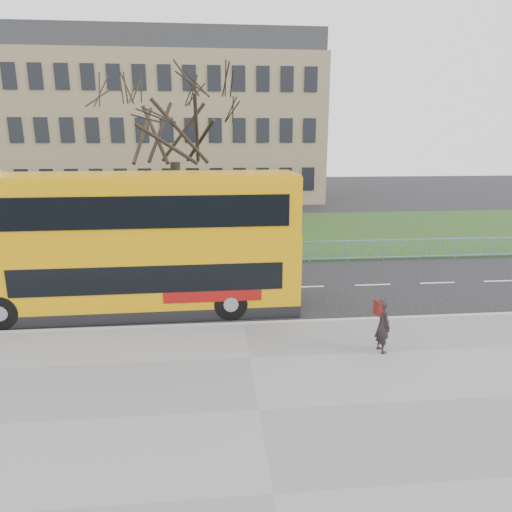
{
  "coord_description": "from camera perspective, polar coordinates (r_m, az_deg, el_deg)",
  "views": [
    {
      "loc": [
        -0.95,
        -16.14,
        6.29
      ],
      "look_at": [
        0.67,
        1.0,
        1.84
      ],
      "focal_mm": 32.0,
      "sensor_mm": 36.0,
      "label": 1
    }
  ],
  "objects": [
    {
      "name": "pavement",
      "position": [
        11.31,
        0.34,
        -18.92
      ],
      "size": [
        80.0,
        10.5,
        0.12
      ],
      "primitive_type": "cube",
      "color": "slate",
      "rests_on": "ground"
    },
    {
      "name": "grass_verge",
      "position": [
        31.09,
        -3.54,
        2.88
      ],
      "size": [
        80.0,
        15.4,
        0.08
      ],
      "primitive_type": "cube",
      "color": "#1D3714",
      "rests_on": "ground"
    },
    {
      "name": "ground",
      "position": [
        17.35,
        -1.9,
        -6.76
      ],
      "size": [
        120.0,
        120.0,
        0.0
      ],
      "primitive_type": "plane",
      "color": "black",
      "rests_on": "ground"
    },
    {
      "name": "pedestrian",
      "position": [
        14.09,
        15.56,
        -8.35
      ],
      "size": [
        0.5,
        0.67,
        1.65
      ],
      "primitive_type": "imported",
      "rotation": [
        0.0,
        0.0,
        1.77
      ],
      "color": "black",
      "rests_on": "pavement"
    },
    {
      "name": "kerb",
      "position": [
        15.89,
        -1.55,
        -8.54
      ],
      "size": [
        80.0,
        0.2,
        0.14
      ],
      "primitive_type": "cube",
      "color": "#979799",
      "rests_on": "ground"
    },
    {
      "name": "bare_tree",
      "position": [
        26.22,
        -10.16,
        13.54
      ],
      "size": [
        8.21,
        8.21,
        11.73
      ],
      "primitive_type": null,
      "color": "black",
      "rests_on": "grass_verge"
    },
    {
      "name": "civic_building",
      "position": [
        51.31,
        -10.28,
        15.07
      ],
      "size": [
        30.0,
        15.0,
        14.0
      ],
      "primitive_type": "cube",
      "color": "#8B7758",
      "rests_on": "ground"
    },
    {
      "name": "yellow_bus",
      "position": [
        17.17,
        -15.21,
        1.91
      ],
      "size": [
        12.03,
        3.04,
        5.02
      ],
      "rotation": [
        0.0,
        0.0,
        0.02
      ],
      "color": "#E09C09",
      "rests_on": "ground"
    },
    {
      "name": "guard_railing",
      "position": [
        23.47,
        -2.91,
        0.33
      ],
      "size": [
        40.0,
        0.12,
        1.1
      ],
      "primitive_type": null,
      "color": "#6F98C6",
      "rests_on": "ground"
    }
  ]
}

